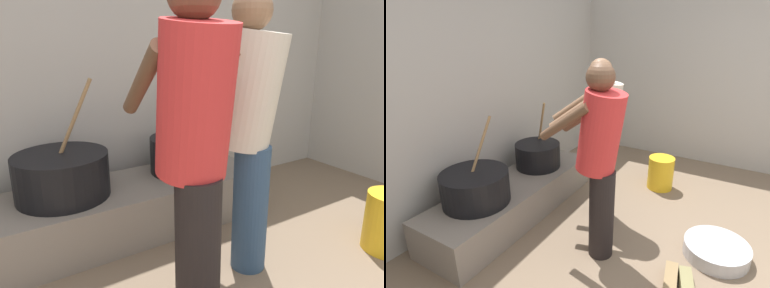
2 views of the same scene
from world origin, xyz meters
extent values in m
cube|color=#ADA8A0|center=(0.00, 2.61, 1.16)|extent=(5.09, 0.20, 2.32)
cube|color=slate|center=(0.01, 2.09, 0.17)|extent=(1.92, 0.60, 0.34)
cylinder|color=black|center=(0.44, 2.13, 0.47)|extent=(0.48, 0.48, 0.26)
cylinder|color=#937047|center=(0.53, 2.13, 0.80)|extent=(0.16, 0.22, 0.51)
cylinder|color=black|center=(-0.42, 2.14, 0.48)|extent=(0.57, 0.57, 0.28)
cylinder|color=#937047|center=(-0.32, 2.14, 0.82)|extent=(0.25, 0.10, 0.51)
cylinder|color=navy|center=(0.42, 1.34, 0.37)|extent=(0.20, 0.20, 0.74)
cylinder|color=beige|center=(0.40, 1.36, 1.04)|extent=(0.44, 0.48, 0.63)
sphere|color=brown|center=(0.40, 1.37, 1.43)|extent=(0.20, 0.20, 0.20)
cylinder|color=brown|center=(0.41, 1.62, 1.10)|extent=(0.28, 0.43, 0.35)
cylinder|color=brown|center=(0.18, 1.50, 1.10)|extent=(0.28, 0.43, 0.35)
cylinder|color=black|center=(-0.10, 1.09, 0.37)|extent=(0.20, 0.20, 0.75)
cylinder|color=red|center=(-0.09, 1.12, 1.05)|extent=(0.34, 0.41, 0.64)
cylinder|color=brown|center=(0.06, 1.33, 1.12)|extent=(0.12, 0.46, 0.35)
cylinder|color=brown|center=(-0.20, 1.36, 1.12)|extent=(0.12, 0.46, 0.35)
camera|label=1|loc=(-0.83, -0.02, 1.27)|focal=32.76mm
camera|label=2|loc=(-1.99, 0.20, 1.75)|focal=28.60mm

